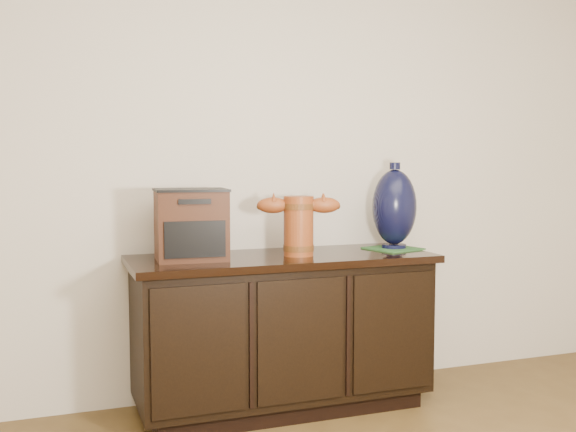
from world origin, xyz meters
name	(u,v)px	position (x,y,z in m)	size (l,w,h in m)	color
sideboard	(282,330)	(0.00, 2.23, 0.39)	(1.46, 0.56, 0.75)	black
terracotta_vessel	(299,222)	(0.07, 2.19, 0.92)	(0.40, 0.18, 0.29)	#99461B
tv_radio	(191,224)	(-0.44, 2.23, 0.92)	(0.34, 0.29, 0.33)	#381B0E
green_mat	(393,248)	(0.61, 2.25, 0.76)	(0.24, 0.24, 0.01)	#2B5B29
lamp_base	(394,207)	(0.62, 2.25, 0.97)	(0.28, 0.28, 0.44)	black
spray_can	(219,239)	(-0.28, 2.36, 0.83)	(0.05, 0.05, 0.16)	#5F1A10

